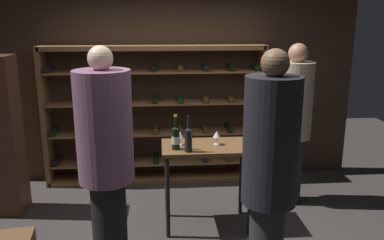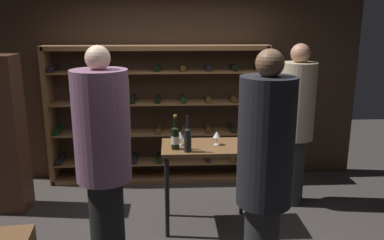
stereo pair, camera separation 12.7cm
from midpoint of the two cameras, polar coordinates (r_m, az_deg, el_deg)
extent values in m
plane|color=#383330|center=(4.36, -2.69, -16.27)|extent=(9.49, 9.49, 0.00)
cube|color=#3D2B1E|center=(5.57, -3.51, 5.01)|extent=(5.08, 0.10, 2.64)
cube|color=brown|center=(5.66, -20.77, 0.33)|extent=(0.06, 0.32, 1.88)
cube|color=brown|center=(5.60, 9.10, 0.94)|extent=(0.06, 0.32, 1.88)
cube|color=brown|center=(5.30, -6.18, 10.23)|extent=(2.90, 0.32, 0.06)
cube|color=brown|center=(5.72, -5.69, -8.21)|extent=(2.90, 0.32, 0.06)
cube|color=brown|center=(5.64, -5.75, -5.92)|extent=(2.82, 0.32, 0.02)
cylinder|color=black|center=(5.81, -19.28, -5.49)|extent=(0.08, 0.30, 0.08)
cylinder|color=black|center=(5.73, -16.00, -5.49)|extent=(0.08, 0.30, 0.08)
cylinder|color=black|center=(5.67, -12.64, -5.48)|extent=(0.08, 0.30, 0.08)
cylinder|color=black|center=(5.63, -9.22, -5.44)|extent=(0.08, 0.30, 0.08)
cylinder|color=black|center=(5.62, -5.76, -5.39)|extent=(0.08, 0.30, 0.08)
cylinder|color=black|center=(5.64, 1.15, -5.22)|extent=(0.08, 0.30, 0.08)
cylinder|color=#4C3314|center=(5.69, 4.55, -5.11)|extent=(0.08, 0.30, 0.08)
cylinder|color=black|center=(5.75, 7.89, -4.99)|extent=(0.08, 0.30, 0.08)
cube|color=brown|center=(5.50, -5.86, -1.82)|extent=(2.82, 0.32, 0.02)
cylinder|color=black|center=(5.68, -19.63, -1.51)|extent=(0.08, 0.30, 0.08)
cylinder|color=black|center=(5.61, -16.29, -1.46)|extent=(0.08, 0.30, 0.08)
cylinder|color=#4C3314|center=(5.49, -5.87, -1.27)|extent=(0.08, 0.30, 0.08)
cylinder|color=#4C3314|center=(5.49, -2.34, -1.20)|extent=(0.08, 0.30, 0.08)
cylinder|color=#4C3314|center=(5.52, 1.17, -1.12)|extent=(0.08, 0.30, 0.08)
cylinder|color=black|center=(5.56, 4.64, -1.04)|extent=(0.08, 0.30, 0.08)
cylinder|color=#4C3314|center=(5.62, 8.04, -0.96)|extent=(0.08, 0.30, 0.08)
cube|color=brown|center=(5.40, -5.97, 2.45)|extent=(2.82, 0.32, 0.02)
cylinder|color=black|center=(5.45, -13.11, 2.84)|extent=(0.08, 0.30, 0.08)
cylinder|color=black|center=(5.41, -9.57, 2.94)|extent=(0.08, 0.30, 0.08)
cylinder|color=black|center=(5.39, -5.98, 3.02)|extent=(0.08, 0.30, 0.08)
cylinder|color=black|center=(5.39, -2.39, 3.09)|extent=(0.08, 0.30, 0.08)
cylinder|color=#4C3314|center=(5.42, 1.19, 3.15)|extent=(0.08, 0.30, 0.08)
cylinder|color=#4C3314|center=(5.46, 4.72, 3.20)|extent=(0.08, 0.30, 0.08)
cylinder|color=black|center=(5.53, 8.19, 3.23)|extent=(0.08, 0.30, 0.08)
cube|color=brown|center=(5.33, -6.09, 6.86)|extent=(2.82, 0.32, 0.02)
cylinder|color=black|center=(5.53, -20.36, 6.88)|extent=(0.08, 0.30, 0.08)
cylinder|color=#4C3314|center=(5.38, -13.37, 7.21)|extent=(0.08, 0.30, 0.08)
cylinder|color=black|center=(5.33, -6.10, 7.44)|extent=(0.08, 0.30, 0.08)
cylinder|color=#4C3314|center=(5.33, -2.44, 7.52)|extent=(0.08, 0.30, 0.08)
cylinder|color=black|center=(5.35, 1.21, 7.56)|extent=(0.08, 0.30, 0.08)
cylinder|color=black|center=(5.40, 4.82, 7.57)|extent=(0.08, 0.30, 0.08)
cylinder|color=black|center=(5.46, 8.34, 7.55)|extent=(0.08, 0.30, 0.08)
cube|color=brown|center=(4.22, 1.28, -3.88)|extent=(0.95, 0.56, 0.04)
cylinder|color=black|center=(4.16, -4.37, -11.05)|extent=(0.04, 0.04, 0.88)
cylinder|color=black|center=(4.24, 7.40, -10.58)|extent=(0.04, 0.04, 0.88)
cylinder|color=black|center=(4.57, -4.42, -8.60)|extent=(0.04, 0.04, 0.88)
cylinder|color=black|center=(4.65, 6.23, -8.23)|extent=(0.04, 0.04, 0.88)
cylinder|color=black|center=(2.94, 10.02, -3.02)|extent=(0.41, 0.41, 0.95)
sphere|color=brown|center=(2.83, 10.52, 8.00)|extent=(0.20, 0.20, 0.20)
cube|color=maroon|center=(3.09, 8.28, 0.09)|extent=(0.05, 0.02, 0.53)
cylinder|color=black|center=(3.75, -12.64, -14.48)|extent=(0.31, 0.31, 0.87)
cylinder|color=#7A516B|center=(3.41, -13.47, -0.95)|extent=(0.47, 0.47, 0.95)
sphere|color=beige|center=(3.31, -14.05, 8.54)|extent=(0.21, 0.21, 0.21)
cube|color=olive|center=(3.47, -9.87, 1.44)|extent=(0.03, 0.05, 0.53)
cylinder|color=#2C2C2C|center=(5.06, 13.19, -6.93)|extent=(0.27, 0.27, 0.83)
cylinder|color=tan|center=(4.82, 13.77, 2.71)|extent=(0.41, 0.41, 0.90)
sphere|color=#AD7A5B|center=(4.75, 14.17, 9.24)|extent=(0.23, 0.23, 0.23)
cylinder|color=black|center=(3.98, -1.43, -3.00)|extent=(0.07, 0.07, 0.23)
cone|color=black|center=(3.94, -1.45, -1.26)|extent=(0.07, 0.07, 0.03)
cylinder|color=black|center=(3.93, -1.45, -0.40)|extent=(0.03, 0.03, 0.10)
cylinder|color=black|center=(3.91, -1.46, 0.44)|extent=(0.03, 0.03, 0.02)
cylinder|color=black|center=(3.98, -1.43, -3.16)|extent=(0.07, 0.07, 0.09)
cylinder|color=black|center=(4.06, -3.23, -2.72)|extent=(0.08, 0.08, 0.22)
cone|color=black|center=(4.03, -3.25, -1.08)|extent=(0.08, 0.08, 0.03)
cylinder|color=black|center=(4.01, -3.27, -0.25)|extent=(0.03, 0.03, 0.10)
cylinder|color=#B7932D|center=(4.00, -3.28, 0.57)|extent=(0.03, 0.03, 0.02)
cylinder|color=silver|center=(4.07, -3.23, -2.87)|extent=(0.08, 0.08, 0.08)
cylinder|color=silver|center=(4.24, 2.67, -3.49)|extent=(0.07, 0.07, 0.00)
cylinder|color=silver|center=(4.23, 2.68, -2.96)|extent=(0.01, 0.01, 0.08)
cone|color=silver|center=(4.20, 2.69, -2.03)|extent=(0.08, 0.08, 0.06)
cylinder|color=#590A14|center=(4.21, 2.69, -2.22)|extent=(0.04, 0.04, 0.02)
cylinder|color=silver|center=(4.22, -2.56, -3.57)|extent=(0.07, 0.07, 0.00)
cylinder|color=silver|center=(4.21, -2.57, -3.07)|extent=(0.01, 0.01, 0.07)
cone|color=silver|center=(4.19, -2.58, -2.14)|extent=(0.08, 0.08, 0.07)
cylinder|color=#590A14|center=(4.19, -2.58, -2.34)|extent=(0.04, 0.04, 0.02)
camera|label=1|loc=(0.06, -90.88, -0.22)|focal=37.37mm
camera|label=2|loc=(0.06, 89.12, 0.22)|focal=37.37mm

